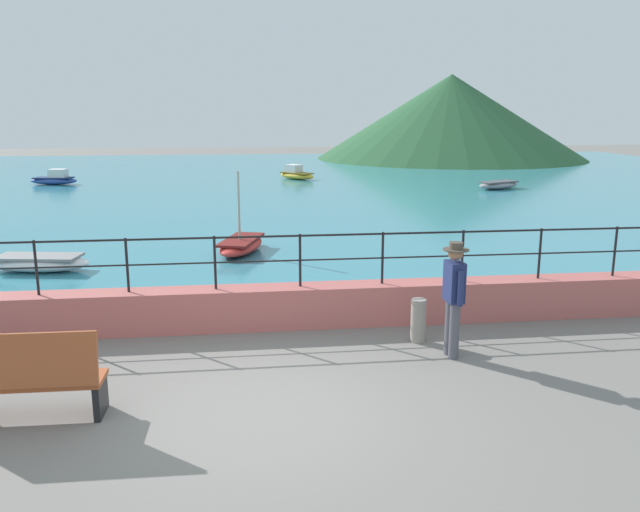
% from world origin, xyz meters
% --- Properties ---
extents(ground_plane, '(120.00, 120.00, 0.00)m').
position_xyz_m(ground_plane, '(0.00, 0.00, 0.00)').
color(ground_plane, slate).
extents(promenade_wall, '(20.00, 0.56, 0.70)m').
position_xyz_m(promenade_wall, '(0.00, 3.20, 0.35)').
color(promenade_wall, '#BC605B').
rests_on(promenade_wall, ground).
extents(railing, '(18.44, 0.04, 0.90)m').
position_xyz_m(railing, '(-0.00, 3.20, 1.31)').
color(railing, black).
rests_on(railing, promenade_wall).
extents(lake_water, '(64.00, 44.32, 0.06)m').
position_xyz_m(lake_water, '(0.00, 25.84, 0.03)').
color(lake_water, teal).
rests_on(lake_water, ground).
extents(hill_main, '(20.57, 20.57, 6.36)m').
position_xyz_m(hill_main, '(15.88, 41.18, 3.18)').
color(hill_main, '#285633').
rests_on(hill_main, ground).
extents(bench_main, '(1.71, 0.58, 1.13)m').
position_xyz_m(bench_main, '(-2.80, 0.13, 0.56)').
color(bench_main, '#9E4C28').
rests_on(bench_main, ground).
extents(person_walking, '(0.38, 0.57, 1.75)m').
position_xyz_m(person_walking, '(2.82, 1.50, 0.98)').
color(person_walking, '#4C4C56').
rests_on(person_walking, ground).
extents(bollard, '(0.24, 0.24, 0.70)m').
position_xyz_m(bollard, '(2.49, 2.18, 0.35)').
color(bollard, gray).
rests_on(bollard, ground).
extents(boat_0, '(1.53, 2.46, 2.09)m').
position_xyz_m(boat_0, '(-0.27, 8.93, 0.26)').
color(boat_0, red).
rests_on(boat_0, lake_water).
extents(boat_2, '(2.41, 1.26, 0.36)m').
position_xyz_m(boat_2, '(-4.83, 7.54, 0.26)').
color(boat_2, white).
rests_on(boat_2, lake_water).
extents(boat_4, '(2.17, 2.34, 0.76)m').
position_xyz_m(boat_4, '(2.76, 27.02, 0.33)').
color(boat_4, gold).
rests_on(boat_4, lake_water).
extents(boat_6, '(2.41, 1.23, 0.76)m').
position_xyz_m(boat_6, '(-9.38, 25.92, 0.33)').
color(boat_6, '#2D4C9E').
rests_on(boat_6, lake_water).
extents(boat_7, '(2.47, 1.76, 0.36)m').
position_xyz_m(boat_7, '(11.75, 21.37, 0.26)').
color(boat_7, gray).
rests_on(boat_7, lake_water).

